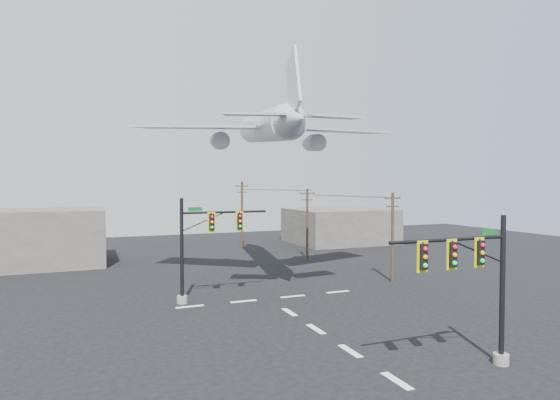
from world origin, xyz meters
name	(u,v)px	position (x,y,z in m)	size (l,w,h in m)	color
ground	(350,351)	(0.00, 0.00, 0.00)	(120.00, 120.00, 0.00)	black
lane_markings	(306,323)	(0.00, 5.33, 0.01)	(14.00, 21.20, 0.01)	silver
signal_mast_near	(477,283)	(4.21, -4.39, 4.10)	(6.89, 0.80, 7.26)	gray
signal_mast_far	(201,246)	(-4.94, 13.11, 4.12)	(6.91, 0.85, 7.72)	gray
utility_pole_a	(393,235)	(12.46, 13.66, 4.18)	(1.60, 0.27, 7.98)	#462F1E
utility_pole_b	(307,223)	(10.47, 27.09, 4.29)	(1.59, 0.71, 8.21)	#462F1E
utility_pole_c	(242,213)	(6.83, 40.15, 4.73)	(1.85, 0.33, 9.05)	#462F1E
power_lines	(304,193)	(10.06, 26.99, 7.75)	(7.19, 26.50, 0.52)	black
airliner	(267,127)	(2.72, 19.48, 13.96)	(24.23, 25.80, 6.75)	#A8ACB4
building_left	(13,238)	(-20.00, 35.00, 3.00)	(18.00, 10.00, 6.00)	#67615B
building_right	(340,226)	(22.00, 40.00, 2.50)	(14.00, 12.00, 5.00)	#67615B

